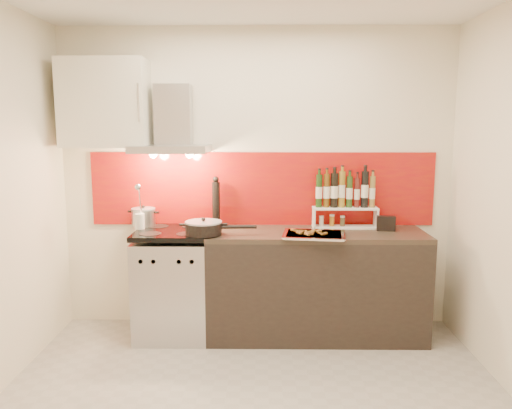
{
  "coord_description": "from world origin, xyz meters",
  "views": [
    {
      "loc": [
        0.05,
        -2.95,
        1.77
      ],
      "look_at": [
        0.0,
        0.95,
        1.15
      ],
      "focal_mm": 35.0,
      "sensor_mm": 36.0,
      "label": 1
    }
  ],
  "objects_px": {
    "saute_pan": "(204,228)",
    "pepper_mill": "(216,202)",
    "range_stove": "(174,284)",
    "baking_tray": "(314,234)",
    "counter": "(315,284)",
    "stock_pot": "(144,217)"
  },
  "relations": [
    {
      "from": "saute_pan",
      "to": "range_stove",
      "type": "bearing_deg",
      "value": 152.6
    },
    {
      "from": "saute_pan",
      "to": "baking_tray",
      "type": "xyz_separation_m",
      "value": [
        0.87,
        -0.03,
        -0.05
      ]
    },
    {
      "from": "range_stove",
      "to": "counter",
      "type": "relative_size",
      "value": 0.51
    },
    {
      "from": "saute_pan",
      "to": "baking_tray",
      "type": "distance_m",
      "value": 0.87
    },
    {
      "from": "saute_pan",
      "to": "counter",
      "type": "bearing_deg",
      "value": 9.54
    },
    {
      "from": "range_stove",
      "to": "stock_pot",
      "type": "height_order",
      "value": "stock_pot"
    },
    {
      "from": "range_stove",
      "to": "baking_tray",
      "type": "relative_size",
      "value": 1.71
    },
    {
      "from": "stock_pot",
      "to": "pepper_mill",
      "type": "bearing_deg",
      "value": 0.97
    },
    {
      "from": "stock_pot",
      "to": "pepper_mill",
      "type": "height_order",
      "value": "pepper_mill"
    },
    {
      "from": "counter",
      "to": "pepper_mill",
      "type": "height_order",
      "value": "pepper_mill"
    },
    {
      "from": "counter",
      "to": "pepper_mill",
      "type": "distance_m",
      "value": 1.1
    },
    {
      "from": "range_stove",
      "to": "saute_pan",
      "type": "relative_size",
      "value": 1.59
    },
    {
      "from": "stock_pot",
      "to": "baking_tray",
      "type": "bearing_deg",
      "value": -14.11
    },
    {
      "from": "saute_pan",
      "to": "pepper_mill",
      "type": "height_order",
      "value": "pepper_mill"
    },
    {
      "from": "range_stove",
      "to": "pepper_mill",
      "type": "bearing_deg",
      "value": 29.37
    },
    {
      "from": "saute_pan",
      "to": "pepper_mill",
      "type": "distance_m",
      "value": 0.38
    },
    {
      "from": "counter",
      "to": "pepper_mill",
      "type": "relative_size",
      "value": 4.08
    },
    {
      "from": "range_stove",
      "to": "stock_pot",
      "type": "bearing_deg",
      "value": 146.36
    },
    {
      "from": "pepper_mill",
      "to": "counter",
      "type": "bearing_deg",
      "value": -12.74
    },
    {
      "from": "pepper_mill",
      "to": "baking_tray",
      "type": "distance_m",
      "value": 0.91
    },
    {
      "from": "saute_pan",
      "to": "baking_tray",
      "type": "bearing_deg",
      "value": -1.75
    },
    {
      "from": "range_stove",
      "to": "stock_pot",
      "type": "xyz_separation_m",
      "value": [
        -0.28,
        0.19,
        0.55
      ]
    }
  ]
}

